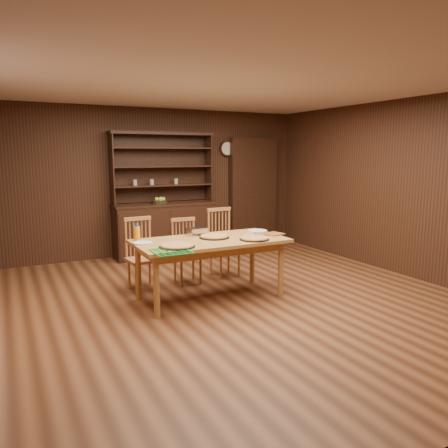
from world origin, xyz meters
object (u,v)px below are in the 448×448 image
chair_left (141,251)px  chair_right (222,240)px  juice_bottle (137,233)px  dining_table (210,246)px  china_hutch (165,222)px  chair_center (186,249)px

chair_left → chair_right: bearing=-0.6°
juice_bottle → chair_left: bearing=69.3°
dining_table → china_hutch: bearing=83.4°
juice_bottle → china_hutch: bearing=62.7°
juice_bottle → dining_table: bearing=-24.0°
dining_table → chair_center: size_ratio=2.05×
dining_table → chair_center: bearing=90.7°
china_hutch → chair_right: 1.66m
chair_left → chair_right: (1.26, 0.07, 0.03)m
chair_left → china_hutch: bearing=57.2°
dining_table → chair_left: chair_left is taller
dining_table → chair_left: 1.05m
juice_bottle → chair_right: bearing=19.7°
chair_right → juice_bottle: 1.55m
chair_center → juice_bottle: 0.98m
china_hutch → chair_center: size_ratio=2.39×
chair_left → chair_right: size_ratio=0.96×
china_hutch → dining_table: (-0.29, -2.51, 0.07)m
china_hutch → chair_right: bearing=-78.8°
china_hutch → juice_bottle: size_ratio=10.73×
china_hutch → chair_left: 1.94m
dining_table → juice_bottle: size_ratio=9.20×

